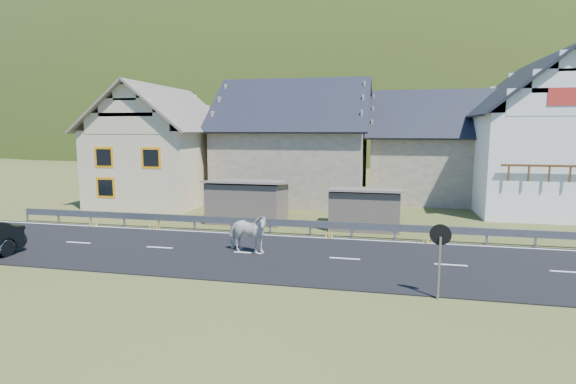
# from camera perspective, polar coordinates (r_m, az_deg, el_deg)

# --- Properties ---
(ground) EXTENTS (160.00, 160.00, 0.00)m
(ground) POSITION_cam_1_polar(r_m,az_deg,el_deg) (18.86, -5.10, -7.81)
(ground) COLOR #314117
(ground) RESTS_ON ground
(road) EXTENTS (60.00, 7.00, 0.04)m
(road) POSITION_cam_1_polar(r_m,az_deg,el_deg) (18.85, -5.10, -7.76)
(road) COLOR black
(road) RESTS_ON ground
(lane_markings) EXTENTS (60.00, 6.60, 0.01)m
(lane_markings) POSITION_cam_1_polar(r_m,az_deg,el_deg) (18.85, -5.10, -7.68)
(lane_markings) COLOR silver
(lane_markings) RESTS_ON road
(guardrail) EXTENTS (28.10, 0.09, 0.75)m
(guardrail) POSITION_cam_1_polar(r_m,az_deg,el_deg) (22.16, -2.30, -3.90)
(guardrail) COLOR #93969B
(guardrail) RESTS_ON ground
(shed_left) EXTENTS (4.30, 3.30, 2.40)m
(shed_left) POSITION_cam_1_polar(r_m,az_deg,el_deg) (25.27, -5.11, -1.21)
(shed_left) COLOR #6A5D50
(shed_left) RESTS_ON ground
(shed_right) EXTENTS (3.80, 2.90, 2.20)m
(shed_right) POSITION_cam_1_polar(r_m,az_deg,el_deg) (23.70, 9.73, -2.15)
(shed_right) COLOR #6A5D50
(shed_right) RESTS_ON ground
(house_cream) EXTENTS (7.80, 9.80, 8.30)m
(house_cream) POSITION_cam_1_polar(r_m,az_deg,el_deg) (33.14, -15.71, 6.36)
(house_cream) COLOR beige
(house_cream) RESTS_ON ground
(house_stone_a) EXTENTS (10.80, 9.80, 8.90)m
(house_stone_a) POSITION_cam_1_polar(r_m,az_deg,el_deg) (32.96, 0.90, 7.13)
(house_stone_a) COLOR tan
(house_stone_a) RESTS_ON ground
(house_stone_b) EXTENTS (9.80, 8.80, 8.10)m
(house_stone_b) POSITION_cam_1_polar(r_m,az_deg,el_deg) (34.52, 18.18, 6.11)
(house_stone_b) COLOR tan
(house_stone_b) RESTS_ON ground
(house_white) EXTENTS (8.80, 10.80, 9.70)m
(house_white) POSITION_cam_1_polar(r_m,az_deg,el_deg) (32.75, 29.37, 6.86)
(house_white) COLOR white
(house_white) RESTS_ON ground
(mountain) EXTENTS (440.00, 280.00, 260.00)m
(mountain) POSITION_cam_1_polar(r_m,az_deg,el_deg) (198.91, 11.91, 0.55)
(mountain) COLOR #213B11
(mountain) RESTS_ON ground
(conifer_patch) EXTENTS (76.00, 50.00, 28.00)m
(conifer_patch) POSITION_cam_1_polar(r_m,az_deg,el_deg) (140.93, -13.39, 8.13)
(conifer_patch) COLOR black
(conifer_patch) RESTS_ON ground
(horse) EXTENTS (1.33, 2.13, 1.67)m
(horse) POSITION_cam_1_polar(r_m,az_deg,el_deg) (18.67, -5.21, -5.20)
(horse) COLOR silver
(horse) RESTS_ON road
(traffic_mirror) EXTENTS (0.63, 0.23, 2.31)m
(traffic_mirror) POSITION_cam_1_polar(r_m,az_deg,el_deg) (14.30, 18.75, -6.33)
(traffic_mirror) COLOR #93969B
(traffic_mirror) RESTS_ON ground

